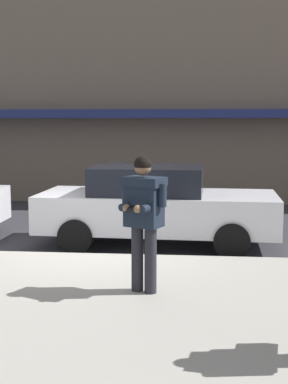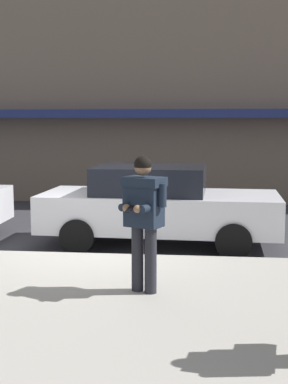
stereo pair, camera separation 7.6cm
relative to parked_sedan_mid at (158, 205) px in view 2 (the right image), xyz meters
name	(u,v)px [view 2 (the right image)]	position (x,y,z in m)	size (l,w,h in m)	color
ground_plane	(86,258)	(-1.18, -1.09, -0.79)	(80.00, 80.00, 0.00)	#333338
sidewalk	(117,313)	(-0.18, -3.94, -0.72)	(32.00, 5.30, 0.14)	#A8A399
curb_paint_line	(143,258)	(-0.18, -1.04, -0.79)	(28.00, 0.12, 0.01)	silver
storefront_facade	(171,11)	(-0.18, 7.40, 5.06)	(28.00, 4.70, 11.73)	#756656
parked_sedan_mid	(158,205)	(0.00, 0.00, 0.00)	(4.57, 2.08, 1.54)	silver
man_texting_on_phone	(144,209)	(0.08, -3.29, 0.46)	(0.62, 0.65, 1.81)	#23232B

